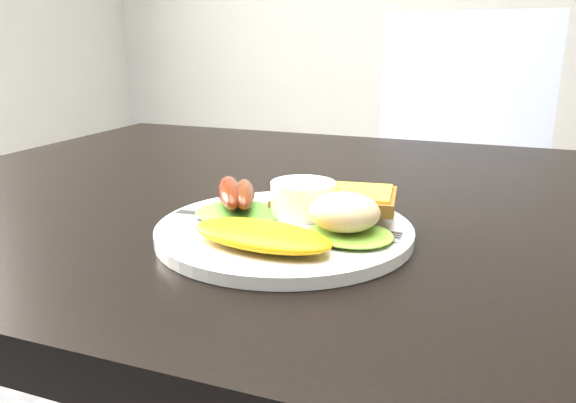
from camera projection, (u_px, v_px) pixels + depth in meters
dining_table at (367, 212)px, 0.67m from camera, size 1.20×0.80×0.04m
dining_chair at (448, 231)px, 1.44m from camera, size 0.48×0.48×0.05m
person at (456, 108)px, 1.36m from camera, size 0.60×0.45×1.53m
plate at (284, 231)px, 0.53m from camera, size 0.24×0.24×0.01m
lettuce_left at (240, 212)px, 0.55m from camera, size 0.09×0.08×0.01m
lettuce_right at (350, 234)px, 0.49m from camera, size 0.10×0.09×0.01m
omelette at (261, 235)px, 0.47m from camera, size 0.14×0.08×0.02m
sausage_a at (230, 192)px, 0.56m from camera, size 0.07×0.10×0.02m
sausage_b at (244, 194)px, 0.55m from camera, size 0.06×0.09×0.02m
ramekin at (303, 201)px, 0.54m from camera, size 0.08×0.08×0.04m
toast_a at (327, 205)px, 0.57m from camera, size 0.10×0.10×0.01m
toast_b at (357, 200)px, 0.54m from camera, size 0.08×0.08×0.01m
potato_salad at (344, 212)px, 0.49m from camera, size 0.07×0.07×0.03m
fork at (255, 220)px, 0.53m from camera, size 0.16×0.03×0.00m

